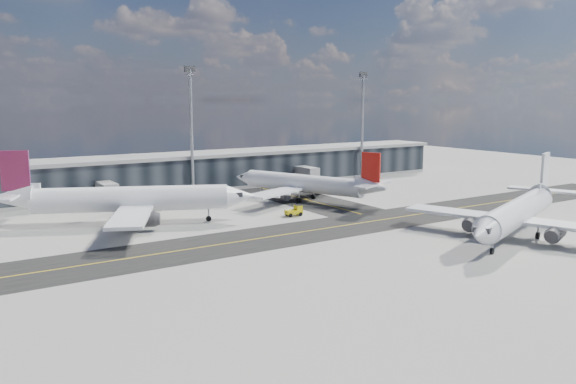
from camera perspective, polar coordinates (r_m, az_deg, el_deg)
name	(u,v)px	position (r m, az deg, el deg)	size (l,w,h in m)	color
ground	(315,237)	(89.07, 2.75, -4.60)	(300.00, 300.00, 0.00)	gray
taxiway_lanes	(298,222)	(99.83, 1.00, -3.06)	(180.00, 63.00, 0.03)	black
terminal_concourse	(181,174)	(136.07, -10.79, 1.85)	(152.00, 19.80, 8.80)	black
floodlight_masts	(191,126)	(128.67, -9.79, 6.60)	(102.50, 0.70, 28.90)	gray
airliner_af	(128,199)	(101.45, -15.99, -0.73)	(42.20, 36.41, 13.12)	white
airliner_redtail	(305,184)	(120.20, 1.74, 0.85)	(31.45, 36.38, 11.24)	white
airliner_near	(518,212)	(95.54, 22.34, -1.89)	(39.44, 34.10, 12.09)	silver
baggage_tug	(295,211)	(104.82, 0.72, -1.90)	(3.33, 1.88, 2.02)	#D7C10B
service_van	(310,185)	(138.22, 2.28, 0.76)	(2.78, 6.04, 1.68)	white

